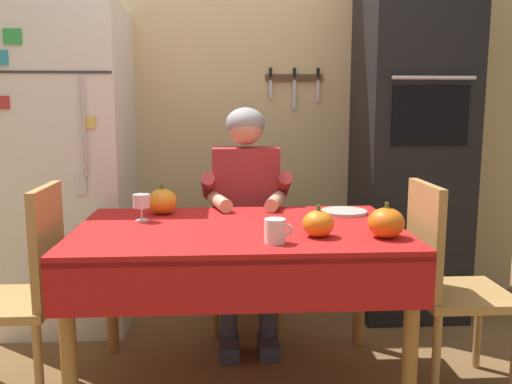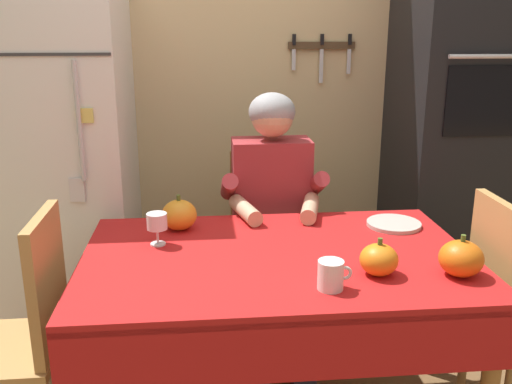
{
  "view_description": "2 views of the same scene",
  "coord_description": "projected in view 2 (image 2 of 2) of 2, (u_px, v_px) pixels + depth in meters",
  "views": [
    {
      "loc": [
        -0.07,
        -2.23,
        1.27
      ],
      "look_at": [
        0.08,
        0.22,
        0.87
      ],
      "focal_mm": 38.69,
      "sensor_mm": 36.0,
      "label": 1
    },
    {
      "loc": [
        -0.26,
        -1.78,
        1.54
      ],
      "look_at": [
        -0.07,
        0.16,
        0.96
      ],
      "focal_mm": 39.84,
      "sensor_mm": 36.0,
      "label": 2
    }
  ],
  "objects": [
    {
      "name": "serving_tray",
      "position": [
        394.0,
        224.0,
        2.33
      ],
      "size": [
        0.22,
        0.22,
        0.02
      ],
      "primitive_type": "cylinder",
      "color": "#B7B2A8",
      "rests_on": "dining_table"
    },
    {
      "name": "chair_left_side",
      "position": [
        23.0,
        330.0,
        1.98
      ],
      "size": [
        0.4,
        0.4,
        0.93
      ],
      "color": "tan",
      "rests_on": "ground"
    },
    {
      "name": "pumpkin_small",
      "position": [
        179.0,
        215.0,
        2.28
      ],
      "size": [
        0.14,
        0.14,
        0.14
      ],
      "color": "orange",
      "rests_on": "dining_table"
    },
    {
      "name": "wall_oven",
      "position": [
        458.0,
        123.0,
        2.91
      ],
      "size": [
        0.6,
        0.64,
        2.1
      ],
      "color": "black",
      "rests_on": "ground"
    },
    {
      "name": "back_wall_assembly",
      "position": [
        257.0,
        69.0,
        3.08
      ],
      "size": [
        3.7,
        0.13,
        2.6
      ],
      "color": "#D1B784",
      "rests_on": "ground"
    },
    {
      "name": "dining_table",
      "position": [
        278.0,
        278.0,
        2.05
      ],
      "size": [
        1.4,
        0.9,
        0.74
      ],
      "color": "#9E6B33",
      "rests_on": "ground"
    },
    {
      "name": "pumpkin_medium",
      "position": [
        461.0,
        258.0,
        1.86
      ],
      "size": [
        0.14,
        0.14,
        0.14
      ],
      "color": "orange",
      "rests_on": "dining_table"
    },
    {
      "name": "chair_behind_person",
      "position": [
        268.0,
        237.0,
        2.85
      ],
      "size": [
        0.4,
        0.4,
        0.93
      ],
      "color": "#9E6B33",
      "rests_on": "ground"
    },
    {
      "name": "seated_person",
      "position": [
        273.0,
        205.0,
        2.6
      ],
      "size": [
        0.47,
        0.55,
        1.25
      ],
      "color": "#38384C",
      "rests_on": "ground"
    },
    {
      "name": "pumpkin_large",
      "position": [
        379.0,
        260.0,
        1.86
      ],
      "size": [
        0.13,
        0.13,
        0.13
      ],
      "color": "orange",
      "rests_on": "dining_table"
    },
    {
      "name": "refrigerator",
      "position": [
        59.0,
        162.0,
        2.73
      ],
      "size": [
        0.68,
        0.71,
        1.8
      ],
      "color": "white",
      "rests_on": "ground"
    },
    {
      "name": "wine_glass",
      "position": [
        157.0,
        223.0,
        2.11
      ],
      "size": [
        0.08,
        0.08,
        0.12
      ],
      "color": "white",
      "rests_on": "dining_table"
    },
    {
      "name": "coffee_mug",
      "position": [
        331.0,
        275.0,
        1.76
      ],
      "size": [
        0.11,
        0.08,
        0.09
      ],
      "color": "white",
      "rests_on": "dining_table"
    }
  ]
}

